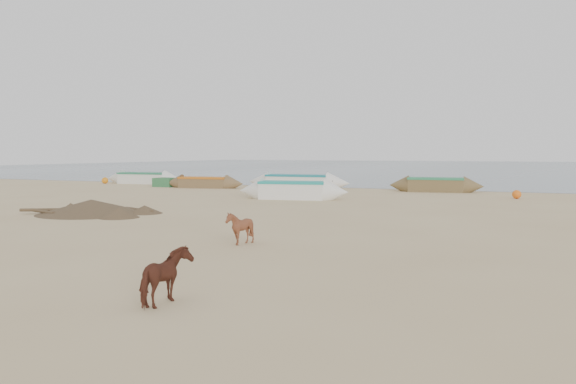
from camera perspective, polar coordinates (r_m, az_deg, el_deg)
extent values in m
plane|color=tan|center=(15.42, -5.89, -4.67)|extent=(140.00, 140.00, 0.00)
plane|color=slate|center=(95.63, 18.78, 2.44)|extent=(160.00, 160.00, 0.00)
imported|color=brown|center=(14.24, -4.91, -3.65)|extent=(1.03, 1.00, 0.86)
imported|color=#55281B|center=(8.87, -12.10, -8.44)|extent=(1.04, 1.09, 0.86)
cone|color=brown|center=(22.67, -19.34, -1.40)|extent=(4.96, 4.96, 0.54)
cube|color=#2F693C|center=(39.15, -12.31, 0.98)|extent=(1.40, 1.20, 0.60)
sphere|color=orange|center=(30.49, 22.21, -0.23)|extent=(0.44, 0.44, 0.44)
cube|color=slate|center=(36.18, 3.95, 0.78)|extent=(1.20, 1.10, 0.56)
sphere|color=orange|center=(44.03, -18.10, 1.12)|extent=(0.48, 0.48, 0.48)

